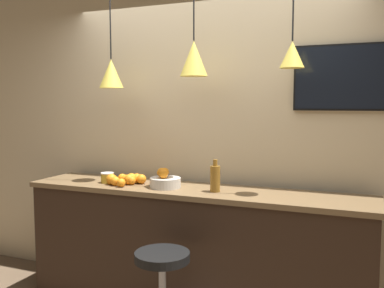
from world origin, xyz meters
name	(u,v)px	position (x,y,z in m)	size (l,w,h in m)	color
back_wall	(209,127)	(0.00, 1.03, 1.45)	(8.00, 0.06, 2.90)	beige
service_counter	(192,249)	(0.00, 0.65, 0.50)	(2.75, 0.54, 0.99)	black
bar_stool	(162,281)	(0.01, 0.10, 0.45)	(0.39, 0.39, 0.65)	#B7B7BC
fruit_bowl	(165,180)	(-0.21, 0.60, 1.05)	(0.25, 0.25, 0.16)	beige
orange_pile	(126,179)	(-0.57, 0.60, 1.03)	(0.29, 0.27, 0.09)	orange
juice_bottle	(215,178)	(0.21, 0.60, 1.09)	(0.08, 0.08, 0.24)	olive
spread_jar	(107,178)	(-0.75, 0.60, 1.03)	(0.11, 0.11, 0.09)	gold
pendant_lamp_left	(111,73)	(-0.75, 0.68, 1.90)	(0.20, 0.20, 1.02)	black
pendant_lamp_middle	(194,58)	(0.00, 0.68, 2.00)	(0.21, 0.21, 0.94)	black
pendant_lamp_right	(292,53)	(0.75, 0.68, 2.00)	(0.17, 0.17, 0.90)	black
mounted_tv	(343,77)	(1.08, 0.97, 1.84)	(0.72, 0.04, 0.49)	black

